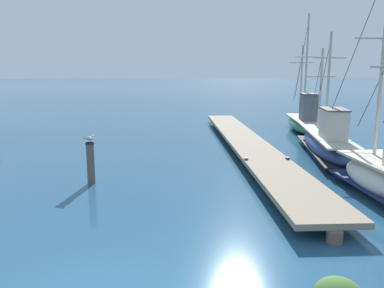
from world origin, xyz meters
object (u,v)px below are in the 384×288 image
object	(u,v)px
fishing_boat_0	(327,142)
perched_seagull	(89,138)
fishing_boat_2	(305,121)
mooring_piling	(91,162)

from	to	relation	value
fishing_boat_0	perched_seagull	xyz separation A→B (m)	(-9.93, -3.04, 0.91)
fishing_boat_2	perched_seagull	world-z (taller)	fishing_boat_2
mooring_piling	perched_seagull	size ratio (longest dim) A/B	3.84
perched_seagull	mooring_piling	bearing A→B (deg)	-20.59
mooring_piling	perched_seagull	distance (m)	0.82
fishing_boat_0	fishing_boat_2	size ratio (longest dim) A/B	1.05
fishing_boat_2	mooring_piling	bearing A→B (deg)	-139.79
fishing_boat_0	mooring_piling	distance (m)	10.39
fishing_boat_2	perched_seagull	xyz separation A→B (m)	(-11.93, -10.08, 0.89)
fishing_boat_0	fishing_boat_2	distance (m)	7.31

